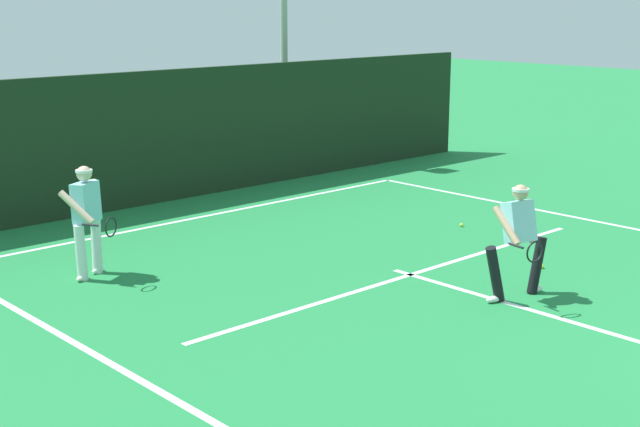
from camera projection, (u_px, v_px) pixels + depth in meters
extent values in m
cube|color=white|center=(209.00, 215.00, 17.00)|extent=(10.03, 0.10, 0.01)
cube|color=white|center=(411.00, 275.00, 13.34)|extent=(8.17, 0.10, 0.01)
cube|color=white|center=(582.00, 325.00, 11.29)|extent=(0.10, 6.40, 0.01)
cylinder|color=black|center=(537.00, 265.00, 12.45)|extent=(0.30, 0.19, 0.81)
cylinder|color=black|center=(495.00, 274.00, 12.04)|extent=(0.37, 0.21, 0.81)
ellipsoid|color=white|center=(535.00, 289.00, 12.53)|extent=(0.28, 0.16, 0.09)
ellipsoid|color=white|center=(494.00, 299.00, 12.12)|extent=(0.28, 0.16, 0.09)
cube|color=#9EDBEA|center=(519.00, 222.00, 12.08)|extent=(0.47, 0.41, 0.60)
cylinder|color=tan|center=(531.00, 221.00, 12.21)|extent=(0.20, 0.13, 0.62)
cylinder|color=tan|center=(506.00, 226.00, 11.97)|extent=(0.19, 0.53, 0.48)
sphere|color=tan|center=(520.00, 192.00, 11.99)|extent=(0.21, 0.21, 0.21)
cylinder|color=white|center=(521.00, 190.00, 11.98)|extent=(0.27, 0.27, 0.04)
cylinder|color=black|center=(516.00, 246.00, 11.79)|extent=(0.08, 0.26, 0.03)
torus|color=black|center=(535.00, 252.00, 11.51)|extent=(0.29, 0.08, 0.29)
cylinder|color=silver|center=(97.00, 246.00, 13.35)|extent=(0.22, 0.21, 0.84)
cylinder|color=silver|center=(81.00, 253.00, 12.98)|extent=(0.23, 0.22, 0.85)
ellipsoid|color=white|center=(98.00, 270.00, 13.44)|extent=(0.28, 0.22, 0.09)
ellipsoid|color=white|center=(82.00, 277.00, 13.07)|extent=(0.28, 0.22, 0.09)
cube|color=#8CCCE0|center=(86.00, 202.00, 13.00)|extent=(0.50, 0.42, 0.60)
cylinder|color=beige|center=(95.00, 201.00, 13.23)|extent=(0.19, 0.16, 0.65)
cylinder|color=beige|center=(76.00, 208.00, 12.78)|extent=(0.35, 0.55, 0.48)
sphere|color=beige|center=(84.00, 174.00, 12.90)|extent=(0.23, 0.23, 0.23)
cylinder|color=white|center=(84.00, 171.00, 12.89)|extent=(0.33, 0.33, 0.04)
cylinder|color=black|center=(90.00, 225.00, 12.71)|extent=(0.15, 0.24, 0.03)
torus|color=black|center=(111.00, 227.00, 12.60)|extent=(0.27, 0.16, 0.29)
sphere|color=#D1E033|center=(461.00, 225.00, 16.16)|extent=(0.07, 0.07, 0.07)
sphere|color=#D1E033|center=(542.00, 266.00, 13.65)|extent=(0.07, 0.07, 0.07)
cube|color=black|center=(159.00, 137.00, 17.85)|extent=(18.21, 0.12, 2.66)
cylinder|color=#9EA39E|center=(284.00, 36.00, 21.45)|extent=(0.18, 0.18, 6.29)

